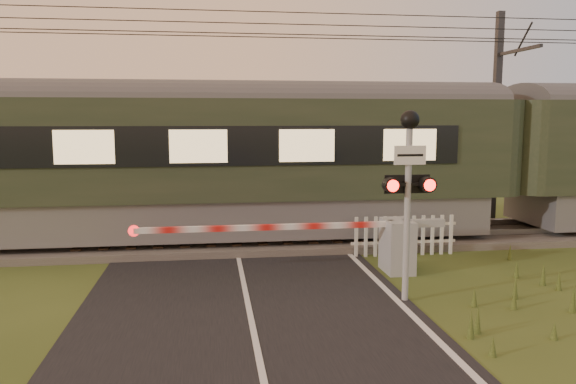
{
  "coord_description": "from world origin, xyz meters",
  "views": [
    {
      "loc": [
        -0.63,
        -8.41,
        3.39
      ],
      "look_at": [
        0.98,
        3.2,
        1.83
      ],
      "focal_mm": 35.0,
      "sensor_mm": 36.0,
      "label": 1
    }
  ],
  "objects": [
    {
      "name": "ground",
      "position": [
        0.0,
        0.0,
        0.0
      ],
      "size": [
        160.0,
        160.0,
        0.0
      ],
      "primitive_type": "plane",
      "color": "#344319",
      "rests_on": "ground"
    },
    {
      "name": "road",
      "position": [
        0.02,
        -0.23,
        0.01
      ],
      "size": [
        6.0,
        140.0,
        0.03
      ],
      "color": "black",
      "rests_on": "ground"
    },
    {
      "name": "track_bed",
      "position": [
        0.0,
        6.5,
        0.07
      ],
      "size": [
        140.0,
        3.4,
        0.39
      ],
      "color": "#47423D",
      "rests_on": "ground"
    },
    {
      "name": "overhead_wires",
      "position": [
        0.0,
        6.5,
        5.72
      ],
      "size": [
        120.0,
        0.62,
        0.62
      ],
      "color": "black",
      "rests_on": "ground"
    },
    {
      "name": "train",
      "position": [
        7.53,
        6.5,
        2.29
      ],
      "size": [
        43.11,
        2.97,
        4.02
      ],
      "color": "slate",
      "rests_on": "ground"
    },
    {
      "name": "boom_gate",
      "position": [
        3.12,
        3.23,
        0.65
      ],
      "size": [
        6.8,
        0.9,
        1.19
      ],
      "color": "gray",
      "rests_on": "ground"
    },
    {
      "name": "crossing_signal",
      "position": [
        2.91,
        1.27,
        2.42
      ],
      "size": [
        0.89,
        0.36,
        3.52
      ],
      "color": "gray",
      "rests_on": "ground"
    },
    {
      "name": "picket_fence",
      "position": [
        4.06,
        4.6,
        0.5
      ],
      "size": [
        2.67,
        0.08,
        0.99
      ],
      "color": "silver",
      "rests_on": "ground"
    },
    {
      "name": "catenary_mast",
      "position": [
        8.55,
        8.72,
        3.5
      ],
      "size": [
        0.21,
        2.46,
        6.72
      ],
      "color": "#2D2D30",
      "rests_on": "ground"
    }
  ]
}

